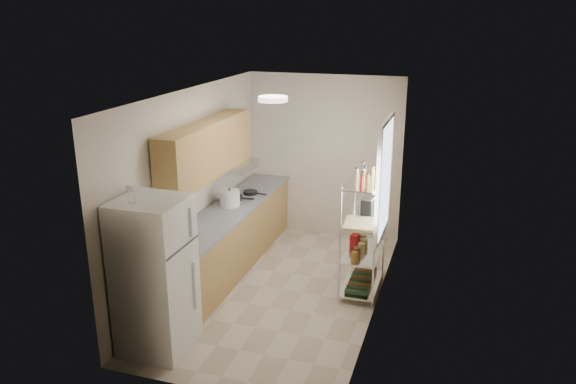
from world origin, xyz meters
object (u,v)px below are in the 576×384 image
rice_cooker (230,198)px  espresso_machine (368,206)px  cutting_board (359,224)px  refrigerator (155,276)px  frying_pan_large (233,198)px

rice_cooker → espresso_machine: (1.97, -0.11, 0.12)m
rice_cooker → cutting_board: (1.93, -0.47, 0.01)m
refrigerator → frying_pan_large: (-0.14, 2.46, 0.07)m
espresso_machine → refrigerator: bearing=-126.3°
refrigerator → frying_pan_large: bearing=93.3°
rice_cooker → cutting_board: 1.99m
refrigerator → cutting_board: size_ratio=3.62×
rice_cooker → frying_pan_large: (-0.06, 0.27, -0.09)m
refrigerator → frying_pan_large: size_ratio=6.12×
frying_pan_large → espresso_machine: (2.04, -0.38, 0.21)m
refrigerator → cutting_board: bearing=42.9°
rice_cooker → espresso_machine: 1.98m
refrigerator → cutting_board: (1.86, 1.72, 0.17)m
frying_pan_large → rice_cooker: bearing=-83.7°
refrigerator → rice_cooker: refrigerator is taller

